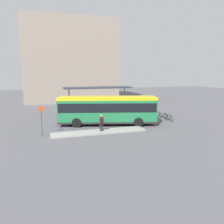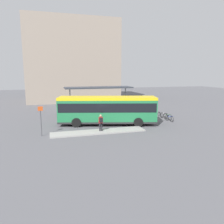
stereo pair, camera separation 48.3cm
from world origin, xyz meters
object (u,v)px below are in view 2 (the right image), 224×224
city_bus (107,109)px  pedestrian_waiting (101,122)px  bicycle_green (168,117)px  platform_sign (41,120)px  bicycle_white (164,116)px  bicycle_blue (169,118)px  potted_planter_near_shelter (108,112)px  bicycle_black (160,115)px

city_bus → pedestrian_waiting: size_ratio=6.77×
bicycle_green → platform_sign: platform_sign is taller
platform_sign → city_bus: bearing=21.0°
bicycle_white → platform_sign: (-15.13, -4.10, 1.20)m
city_bus → pedestrian_waiting: (-1.47, -2.94, -0.80)m
city_bus → bicycle_blue: bearing=12.6°
bicycle_white → potted_planter_near_shelter: potted_planter_near_shelter is taller
pedestrian_waiting → bicycle_white: pedestrian_waiting is taller
bicycle_green → platform_sign: 15.55m
bicycle_black → platform_sign: size_ratio=0.55×
bicycle_blue → potted_planter_near_shelter: size_ratio=1.33×
bicycle_white → bicycle_black: bearing=6.2°
city_bus → bicycle_green: bearing=18.8°
pedestrian_waiting → bicycle_black: size_ratio=1.07×
bicycle_black → bicycle_white: bearing=14.6°
pedestrian_waiting → bicycle_white: (9.48, 4.31, -0.70)m
bicycle_white → city_bus: bearing=98.2°
bicycle_green → city_bus: bearing=-89.3°
potted_planter_near_shelter → pedestrian_waiting: bearing=-110.4°
bicycle_blue → platform_sign: bearing=-85.4°
city_bus → bicycle_black: (7.90, 2.22, -1.53)m
city_bus → potted_planter_near_shelter: (1.17, 4.19, -1.19)m
city_bus → bicycle_white: 8.26m
city_bus → bicycle_black: city_bus is taller
city_bus → bicycle_black: bearing=30.8°
bicycle_green → bicycle_white: bearing=178.6°
bicycle_white → bicycle_black: size_ratio=1.09×
pedestrian_waiting → platform_sign: size_ratio=0.59×
pedestrian_waiting → city_bus: bearing=-22.6°
pedestrian_waiting → bicycle_green: size_ratio=0.93×
city_bus → bicycle_white: size_ratio=6.67×
city_bus → pedestrian_waiting: 3.39m
bicycle_black → bicycle_green: bearing=11.5°
pedestrian_waiting → bicycle_white: 10.44m
bicycle_black → platform_sign: (-15.02, -4.95, 1.22)m
city_bus → potted_planter_near_shelter: size_ratio=8.73×
city_bus → platform_sign: size_ratio=3.99×
bicycle_blue → bicycle_green: bearing=157.6°
city_bus → bicycle_green: city_bus is taller
city_bus → platform_sign: (-7.12, -2.74, -0.31)m
bicycle_green → bicycle_white: size_ratio=1.06×
bicycle_blue → platform_sign: 15.12m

